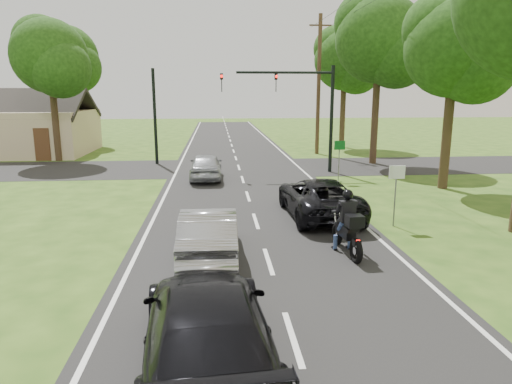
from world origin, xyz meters
The scene contains 19 objects.
ground centered at (0.00, 0.00, 0.00)m, with size 140.00×140.00×0.00m, color #294914.
road centered at (0.00, 10.00, 0.01)m, with size 8.00×100.00×0.01m, color black.
cross_road centered at (0.00, 16.00, 0.01)m, with size 60.00×7.00×0.01m, color black.
motorcycle_rider centered at (2.31, 0.41, 0.75)m, with size 0.64×2.21×1.90m.
dark_suv centered at (2.40, 4.51, 0.73)m, with size 2.37×5.14×1.43m, color black.
silver_sedan centered at (-1.61, 0.43, 0.72)m, with size 1.51×4.33×1.43m, color #A2A2A6.
silver_suv centered at (-1.92, 12.32, 0.71)m, with size 1.65×4.10×1.40m, color #A7AAAF.
dark_car_behind centered at (-1.57, -4.82, 0.76)m, with size 2.11×5.18×1.50m, color black.
traffic_signal centered at (3.34, 14.00, 4.14)m, with size 6.38×0.44×6.00m.
signal_pole_far centered at (-5.20, 18.00, 3.00)m, with size 0.20×0.20×6.00m, color black.
utility_pole_far centered at (6.20, 22.00, 5.08)m, with size 1.60×0.28×10.00m.
sign_white centered at (4.70, 2.98, 1.60)m, with size 0.55×0.07×2.12m.
sign_green centered at (4.90, 10.98, 1.60)m, with size 0.55×0.07×2.12m.
tree_row_c centered at (9.75, 8.80, 6.23)m, with size 4.80×4.65×8.76m.
tree_row_d centered at (9.10, 16.76, 7.43)m, with size 5.76×5.58×10.45m.
tree_row_e centered at (9.48, 25.78, 6.83)m, with size 5.28×5.12×9.61m.
tree_left_near centered at (-11.73, 19.78, 6.53)m, with size 5.12×4.96×9.22m.
tree_left_far centered at (-13.70, 29.76, 7.13)m, with size 5.76×5.58×10.14m.
house centered at (-16.00, 24.00, 1.77)m, with size 10.20×8.00×4.84m.
Camera 1 is at (-1.37, -11.70, 4.54)m, focal length 32.00 mm.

